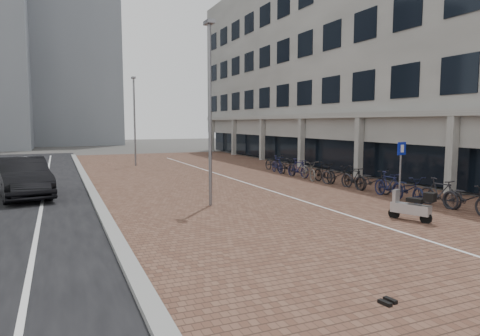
# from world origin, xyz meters

# --- Properties ---
(ground) EXTENTS (140.00, 140.00, 0.00)m
(ground) POSITION_xyz_m (0.00, 0.00, 0.00)
(ground) COLOR #474442
(ground) RESTS_ON ground
(plaza_brick) EXTENTS (14.50, 42.00, 0.04)m
(plaza_brick) POSITION_xyz_m (2.00, 12.00, 0.01)
(plaza_brick) COLOR brown
(plaza_brick) RESTS_ON ground
(curb) EXTENTS (0.35, 42.00, 0.14)m
(curb) POSITION_xyz_m (-5.10, 12.00, 0.07)
(curb) COLOR gray
(curb) RESTS_ON ground
(lane_line) EXTENTS (0.12, 44.00, 0.00)m
(lane_line) POSITION_xyz_m (-7.00, 12.00, 0.02)
(lane_line) COLOR white
(lane_line) RESTS_ON street_asphalt
(parking_line) EXTENTS (0.10, 30.00, 0.00)m
(parking_line) POSITION_xyz_m (2.20, 12.00, 0.04)
(parking_line) COLOR white
(parking_line) RESTS_ON plaza_brick
(office_building) EXTENTS (8.40, 40.00, 15.00)m
(office_building) POSITION_xyz_m (12.97, 16.00, 8.44)
(office_building) COLOR #A9A9A3
(office_building) RESTS_ON ground
(car_dark) EXTENTS (2.61, 5.19, 1.63)m
(car_dark) POSITION_xyz_m (-7.74, 10.38, 0.82)
(car_dark) COLOR black
(car_dark) RESTS_ON ground
(shoes) EXTENTS (0.36, 0.31, 0.08)m
(shoes) POSITION_xyz_m (-1.43, -3.61, 0.04)
(shoes) COLOR black
(shoes) RESTS_ON ground
(scooter_front) EXTENTS (0.91, 1.46, 0.96)m
(scooter_front) POSITION_xyz_m (3.50, 0.88, 0.48)
(scooter_front) COLOR #B9BABF
(scooter_front) RESTS_ON ground
(parking_sign) EXTENTS (0.48, 0.14, 2.30)m
(parking_sign) POSITION_xyz_m (5.43, 3.35, 1.53)
(parking_sign) COLOR slate
(parking_sign) RESTS_ON ground
(lamp_near) EXTENTS (0.12, 0.12, 6.50)m
(lamp_near) POSITION_xyz_m (-1.35, 5.58, 3.25)
(lamp_near) COLOR slate
(lamp_near) RESTS_ON ground
(lamp_far) EXTENTS (0.12, 0.12, 6.10)m
(lamp_far) POSITION_xyz_m (-1.40, 21.30, 3.05)
(lamp_far) COLOR slate
(lamp_far) RESTS_ON ground
(bike_row) EXTENTS (1.39, 15.81, 1.05)m
(bike_row) POSITION_xyz_m (5.91, 7.90, 0.52)
(bike_row) COLOR black
(bike_row) RESTS_ON ground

